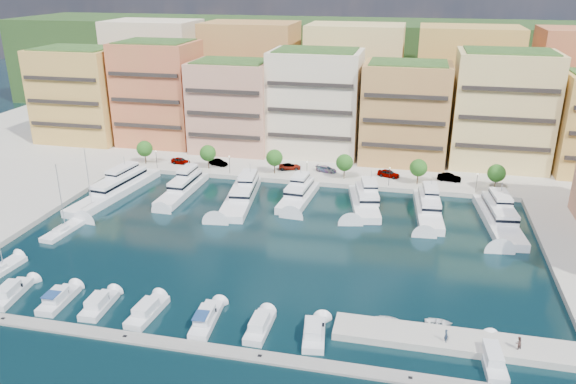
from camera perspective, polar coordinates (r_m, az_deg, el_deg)
name	(u,v)px	position (r m, az deg, el deg)	size (l,w,h in m)	color
ground	(273,245)	(97.43, -1.58, -5.39)	(400.00, 400.00, 0.00)	black
north_quay	(328,145)	(154.23, 4.11, 4.77)	(220.00, 64.00, 2.00)	#9E998E
hillside	(349,107)	(200.33, 6.26, 8.57)	(240.00, 40.00, 58.00)	#263D19
south_pontoon	(191,348)	(74.01, -9.85, -15.33)	(72.00, 2.20, 0.35)	gray
finger_pier	(460,345)	(76.57, 17.07, -14.65)	(32.00, 5.00, 2.00)	#9E998E
apartment_0	(80,95)	(163.28, -20.34, 9.26)	(22.00, 16.50, 24.80)	#BF9145
apartment_1	(159,93)	(154.15, -12.98, 9.76)	(20.00, 16.50, 26.80)	#B7713D
apartment_2	(233,106)	(144.99, -5.64, 8.68)	(20.00, 15.50, 22.80)	tan
apartment_3	(315,103)	(141.53, 2.81, 9.07)	(22.00, 16.50, 25.80)	beige
apartment_4	(405,113)	(137.80, 11.78, 7.88)	(20.00, 15.50, 23.80)	#BC8946
apartment_5	(502,109)	(140.87, 20.89, 7.85)	(22.00, 16.50, 26.80)	#DEC875
backblock_0	(156,72)	(178.09, -13.26, 11.79)	(26.00, 18.00, 30.00)	beige
backblock_1	(251,76)	(167.36, -3.76, 11.72)	(26.00, 18.00, 30.00)	#BC8946
backblock_2	(354,80)	(161.56, 6.72, 11.28)	(26.00, 18.00, 30.00)	#DEC875
backblock_3	(465,84)	(161.23, 17.54, 10.43)	(26.00, 18.00, 30.00)	#BF9145
tree_0	(145,149)	(138.60, -14.37, 4.28)	(3.80, 3.80, 5.65)	#473323
tree_1	(208,153)	(132.25, -8.14, 3.93)	(3.80, 3.80, 5.65)	#473323
tree_2	(274,158)	(127.60, -1.39, 3.50)	(3.80, 3.80, 5.65)	#473323
tree_3	(345,163)	(124.83, 5.77, 2.98)	(3.80, 3.80, 5.65)	#473323
tree_4	(418,168)	(124.09, 13.11, 2.41)	(3.80, 3.80, 5.65)	#473323
tree_5	(497,173)	(125.40, 20.42, 1.80)	(3.80, 3.80, 5.65)	#473323
lamppost_0	(156,156)	(135.16, -13.24, 3.54)	(0.30, 0.30, 4.20)	black
lamppost_1	(229,162)	(128.50, -5.97, 3.08)	(0.30, 0.30, 4.20)	black
lamppost_2	(307,167)	(124.11, 1.95, 2.53)	(0.30, 0.30, 4.20)	black
lamppost_3	(389,173)	(122.25, 10.26, 1.89)	(0.30, 0.30, 4.20)	black
lamppost_4	(477,180)	(123.01, 18.65, 1.20)	(0.30, 0.30, 4.20)	black
yacht_0	(118,188)	(124.77, -16.91, 0.41)	(8.29, 27.67, 7.30)	white
yacht_1	(183,188)	(121.87, -10.58, 0.44)	(4.70, 19.66, 7.30)	white
yacht_2	(242,194)	(116.30, -4.72, -0.23)	(7.56, 22.76, 7.30)	white
yacht_3	(299,194)	(115.97, 1.12, -0.22)	(6.09, 16.86, 7.30)	white
yacht_4	(364,201)	(113.85, 7.77, -0.91)	(8.21, 18.05, 7.30)	white
yacht_5	(428,207)	(112.82, 14.04, -1.53)	(5.91, 19.68, 7.30)	white
yacht_6	(498,216)	(112.59, 20.57, -2.34)	(7.65, 23.32, 7.30)	white
cruiser_0	(11,294)	(91.76, -26.32, -9.24)	(3.50, 8.24, 2.55)	silver
cruiser_1	(58,300)	(87.38, -22.32, -10.11)	(2.97, 7.41, 2.66)	silver
cruiser_2	(99,305)	(84.15, -18.66, -10.86)	(2.99, 7.15, 2.55)	silver
cruiser_3	(147,312)	(80.88, -14.13, -11.73)	(3.34, 8.06, 2.55)	silver
cruiser_4	(206,320)	(77.71, -8.33, -12.73)	(3.12, 8.66, 2.66)	silver
cruiser_5	(260,327)	(75.71, -2.89, -13.54)	(2.66, 7.37, 2.55)	silver
cruiser_6	(314,334)	(74.39, 2.66, -14.25)	(3.66, 7.49, 2.55)	silver
cruiser_9	(492,358)	(74.62, 20.01, -15.60)	(3.03, 9.03, 2.55)	silver
sailboat_0	(2,269)	(99.94, -27.05, -7.00)	(3.54, 8.19, 13.20)	white
sailboat_2	(91,209)	(117.41, -19.36, -1.68)	(3.97, 9.06, 13.20)	white
sailboat_1	(64,231)	(109.70, -21.79, -3.66)	(3.71, 10.20, 13.20)	white
tender_2	(439,323)	(79.33, 15.05, -12.70)	(2.58, 3.61, 0.75)	silver
tender_0	(388,320)	(78.40, 10.16, -12.70)	(2.51, 3.52, 0.73)	silver
car_0	(181,161)	(137.43, -10.86, 3.14)	(1.87, 4.66, 1.59)	gray
car_1	(218,162)	(134.84, -7.09, 2.99)	(1.61, 4.61, 1.52)	gray
car_2	(290,166)	(131.15, 0.19, 2.61)	(2.37, 5.14, 1.43)	gray
car_3	(326,169)	(129.71, 3.91, 2.34)	(1.96, 4.82, 1.40)	gray
car_4	(389,173)	(128.14, 10.17, 1.87)	(2.00, 4.98, 1.70)	gray
car_5	(449,177)	(128.75, 16.05, 1.45)	(1.78, 5.10, 1.68)	gray
person_0	(446,335)	(74.47, 15.76, -13.85)	(0.64, 0.42, 1.75)	#223145
person_1	(518,343)	(76.01, 22.37, -13.99)	(0.85, 0.66, 1.75)	#47302A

